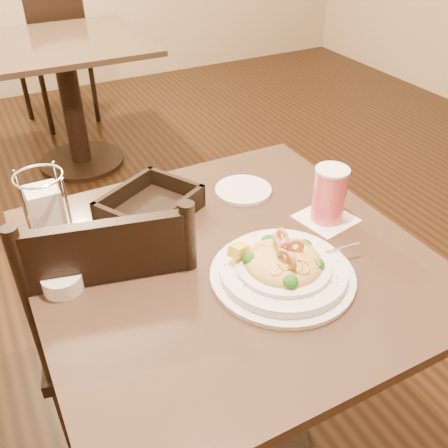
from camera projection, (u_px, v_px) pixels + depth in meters
name	position (u px, v px, depth m)	size (l,w,h in m)	color
ground	(227.00, 436.00, 1.63)	(7.00, 7.00, 0.00)	black
main_table	(227.00, 326.00, 1.33)	(0.90, 0.90, 0.76)	black
background_table	(68.00, 83.00, 2.87)	(0.90, 0.90, 0.76)	black
dining_chair_near	(120.00, 319.00, 1.38)	(0.50, 0.50, 0.93)	black
dining_chair_far	(55.00, 54.00, 3.41)	(0.51, 0.51, 0.93)	black
pasta_bowl	(283.00, 267.00, 1.11)	(0.36, 0.33, 0.11)	white
drink_glass	(329.00, 195.00, 1.28)	(0.16, 0.16, 0.15)	white
bread_basket	(150.00, 208.00, 1.32)	(0.30, 0.28, 0.07)	black
napkin_caddy	(47.00, 213.00, 1.20)	(0.12, 0.12, 0.19)	silver
side_plate	(243.00, 190.00, 1.43)	(0.16, 0.16, 0.01)	white
butter_ramekin	(63.00, 282.00, 1.09)	(0.09, 0.09, 0.04)	white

